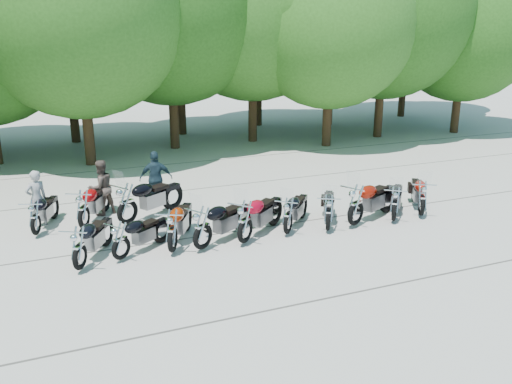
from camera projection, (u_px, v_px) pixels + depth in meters
name	position (u px, v px, depth m)	size (l,w,h in m)	color
ground	(277.00, 247.00, 14.34)	(90.00, 90.00, 0.00)	#A9A298
tree_3	(77.00, 7.00, 21.15)	(8.70, 8.70, 10.67)	#3A2614
tree_4	(169.00, 3.00, 24.19)	(9.13, 9.13, 11.20)	#3A2614
tree_5	(252.00, 5.00, 25.79)	(9.04, 9.04, 11.10)	#3A2614
tree_6	(331.00, 22.00, 24.97)	(8.00, 8.00, 9.82)	#3A2614
tree_7	(385.00, 10.00, 26.98)	(8.79, 8.79, 10.79)	#3A2614
tree_8	(465.00, 29.00, 28.41)	(7.53, 7.53, 9.25)	#3A2614
tree_11	(65.00, 29.00, 25.92)	(7.56, 7.56, 9.28)	#3A2614
tree_12	(178.00, 24.00, 27.91)	(7.88, 7.88, 9.67)	#3A2614
tree_13	(258.00, 19.00, 30.48)	(8.31, 8.31, 10.20)	#3A2614
tree_14	(332.00, 23.00, 30.77)	(8.02, 8.02, 9.84)	#3A2614
tree_15	(409.00, 3.00, 33.39)	(9.67, 9.67, 11.86)	#3A2614
motorcycle_0	(79.00, 247.00, 12.72)	(0.68, 2.24, 1.26)	black
motorcycle_1	(120.00, 240.00, 13.30)	(0.62, 2.05, 1.16)	black
motorcycle_2	(172.00, 230.00, 13.70)	(0.72, 2.36, 1.33)	#8D2205
motorcycle_3	(202.00, 227.00, 13.87)	(0.73, 2.40, 1.36)	black
motorcycle_4	(245.00, 221.00, 14.28)	(0.74, 2.45, 1.38)	maroon
motorcycle_5	(288.00, 215.00, 14.97)	(0.65, 2.15, 1.21)	black
motorcycle_6	(328.00, 212.00, 15.21)	(0.66, 2.17, 1.23)	black
motorcycle_7	(356.00, 204.00, 15.53)	(0.78, 2.56, 1.45)	maroon
motorcycle_8	(395.00, 203.00, 15.96)	(0.66, 2.17, 1.23)	black
motorcycle_9	(422.00, 197.00, 16.39)	(0.69, 2.27, 1.28)	#920D05
motorcycle_10	(35.00, 217.00, 14.89)	(0.63, 2.08, 1.18)	black
motorcycle_11	(83.00, 208.00, 15.29)	(0.73, 2.39, 1.35)	#960508
motorcycle_12	(127.00, 202.00, 15.64)	(0.78, 2.57, 1.45)	black
rider_0	(37.00, 199.00, 15.63)	(0.61, 0.40, 1.68)	gray
rider_1	(101.00, 188.00, 16.60)	(0.84, 0.65, 1.73)	#4D3E37
rider_2	(156.00, 179.00, 17.47)	(1.05, 0.44, 1.80)	#1F3540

